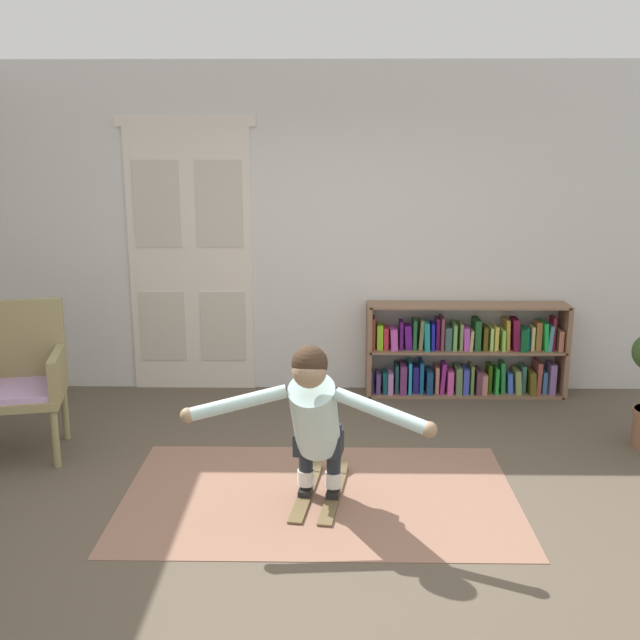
# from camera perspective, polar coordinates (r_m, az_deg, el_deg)

# --- Properties ---
(ground_plane) EXTENTS (7.20, 7.20, 0.00)m
(ground_plane) POSITION_cam_1_polar(r_m,az_deg,el_deg) (4.63, -0.24, -15.35)
(ground_plane) COLOR brown
(back_wall) EXTENTS (6.00, 0.10, 2.90)m
(back_wall) POSITION_cam_1_polar(r_m,az_deg,el_deg) (6.70, 0.17, 6.81)
(back_wall) COLOR silver
(back_wall) RESTS_ON ground
(double_door) EXTENTS (1.22, 0.05, 2.45)m
(double_door) POSITION_cam_1_polar(r_m,az_deg,el_deg) (6.78, -9.85, 4.83)
(double_door) COLOR beige
(double_door) RESTS_ON ground
(rug) EXTENTS (2.52, 1.56, 0.01)m
(rug) POSITION_cam_1_polar(r_m,az_deg,el_deg) (4.95, -0.02, -13.24)
(rug) COLOR #8E6551
(rug) RESTS_ON ground
(bookshelf) EXTENTS (1.77, 0.30, 0.83)m
(bookshelf) POSITION_cam_1_polar(r_m,az_deg,el_deg) (6.81, 11.00, -2.63)
(bookshelf) COLOR #846248
(bookshelf) RESTS_ON ground
(wicker_chair) EXTENTS (0.71, 0.71, 1.10)m
(wicker_chair) POSITION_cam_1_polar(r_m,az_deg,el_deg) (5.83, -21.89, -3.94)
(wicker_chair) COLOR #938558
(wicker_chair) RESTS_ON ground
(skis_pair) EXTENTS (0.38, 0.85, 0.07)m
(skis_pair) POSITION_cam_1_polar(r_m,az_deg,el_deg) (4.97, 0.04, -12.89)
(skis_pair) COLOR brown
(skis_pair) RESTS_ON rug
(person_skier) EXTENTS (1.46, 0.74, 1.03)m
(person_skier) POSITION_cam_1_polar(r_m,az_deg,el_deg) (4.51, -0.44, -7.21)
(person_skier) COLOR white
(person_skier) RESTS_ON skis_pair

